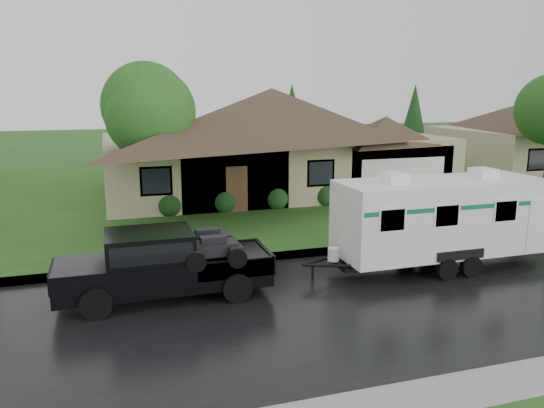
# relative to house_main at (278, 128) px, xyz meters

# --- Properties ---
(ground) EXTENTS (140.00, 140.00, 0.00)m
(ground) POSITION_rel_house_main_xyz_m (-2.29, -13.84, -3.59)
(ground) COLOR #285119
(ground) RESTS_ON ground
(road) EXTENTS (140.00, 8.00, 0.01)m
(road) POSITION_rel_house_main_xyz_m (-2.29, -15.84, -3.59)
(road) COLOR black
(road) RESTS_ON ground
(curb) EXTENTS (140.00, 0.50, 0.15)m
(curb) POSITION_rel_house_main_xyz_m (-2.29, -11.59, -3.52)
(curb) COLOR gray
(curb) RESTS_ON ground
(lawn) EXTENTS (140.00, 26.00, 0.15)m
(lawn) POSITION_rel_house_main_xyz_m (-2.29, 1.16, -3.52)
(lawn) COLOR #285119
(lawn) RESTS_ON ground
(house_main) EXTENTS (19.44, 10.80, 6.90)m
(house_main) POSITION_rel_house_main_xyz_m (0.00, 0.00, 0.00)
(house_main) COLOR tan
(house_main) RESTS_ON lawn
(tree_left_green) EXTENTS (3.91, 3.91, 6.47)m
(tree_left_green) POSITION_rel_house_main_xyz_m (-7.18, -4.47, 1.05)
(tree_left_green) COLOR #382B1E
(tree_left_green) RESTS_ON lawn
(shrub_row) EXTENTS (13.60, 1.00, 1.00)m
(shrub_row) POSITION_rel_house_main_xyz_m (-0.29, -4.54, -2.94)
(shrub_row) COLOR #143814
(shrub_row) RESTS_ON lawn
(pickup_truck) EXTENTS (5.71, 2.17, 1.90)m
(pickup_truck) POSITION_rel_house_main_xyz_m (-7.89, -13.99, -2.57)
(pickup_truck) COLOR black
(pickup_truck) RESTS_ON ground
(travel_trailer) EXTENTS (7.04, 2.47, 3.16)m
(travel_trailer) POSITION_rel_house_main_xyz_m (0.91, -13.99, -1.92)
(travel_trailer) COLOR white
(travel_trailer) RESTS_ON ground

